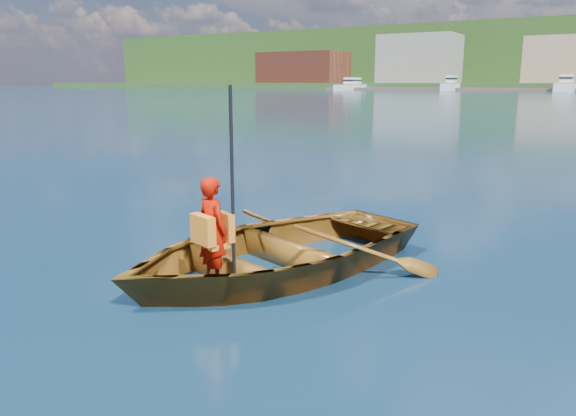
% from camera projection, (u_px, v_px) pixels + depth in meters
% --- Properties ---
extents(ground, '(600.00, 600.00, 0.00)m').
position_uv_depth(ground, '(172.00, 266.00, 6.74)').
color(ground, '#112A43').
rests_on(ground, ground).
extents(rowboat, '(3.96, 4.65, 0.82)m').
position_uv_depth(rowboat, '(273.00, 249.00, 6.53)').
color(rowboat, brown).
rests_on(rowboat, ground).
extents(child_paddler, '(0.48, 0.42, 2.03)m').
position_uv_depth(child_paddler, '(213.00, 230.00, 5.76)').
color(child_paddler, '#B30F01').
rests_on(child_paddler, ground).
extents(waterfront_buildings, '(202.00, 16.00, 14.00)m').
position_uv_depth(waterfront_buildings, '(576.00, 61.00, 147.49)').
color(waterfront_buildings, maroon).
rests_on(waterfront_buildings, ground).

